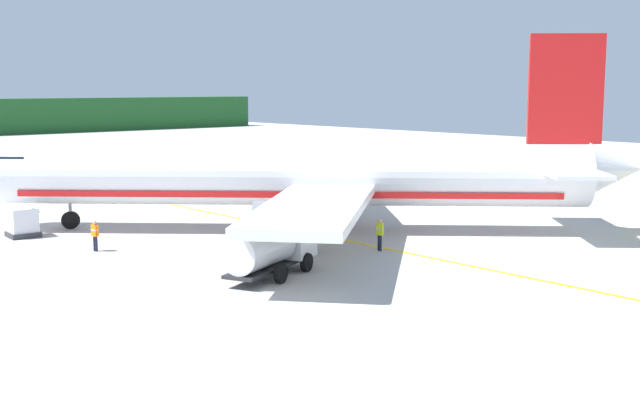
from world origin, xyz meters
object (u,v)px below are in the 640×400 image
crew_marshaller (380,232)px  cargo_container_near (23,222)px  crew_loader_left (95,233)px  airliner_foreground (298,176)px  service_truck_fuel (271,247)px

crew_marshaller → cargo_container_near: bearing=127.1°
crew_loader_left → cargo_container_near: bearing=100.3°
airliner_foreground → crew_loader_left: (-12.24, 2.46, -2.41)m
service_truck_fuel → airliner_foreground: bearing=43.7°
airliner_foreground → crew_marshaller: 8.04m
airliner_foreground → crew_loader_left: 12.72m
service_truck_fuel → crew_loader_left: (-3.51, 10.80, -0.41)m
crew_loader_left → service_truck_fuel: bearing=-72.0°
airliner_foreground → service_truck_fuel: 12.24m
airliner_foreground → crew_loader_left: size_ratio=19.47×
service_truck_fuel → crew_marshaller: 8.04m
airliner_foreground → crew_marshaller: bearing=-95.4°
cargo_container_near → crew_marshaller: 21.16m
cargo_container_near → crew_marshaller: cargo_container_near is taller
crew_marshaller → airliner_foreground: bearing=84.6°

